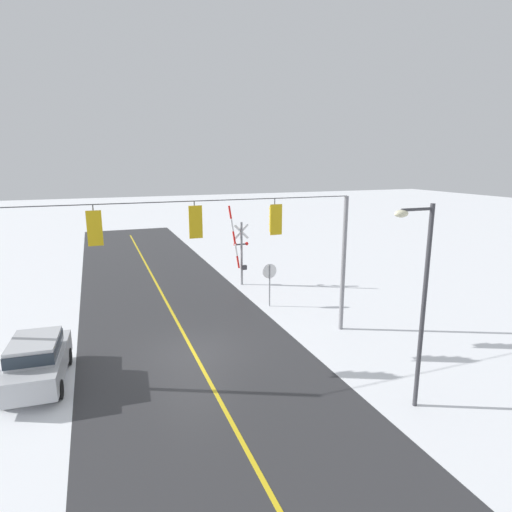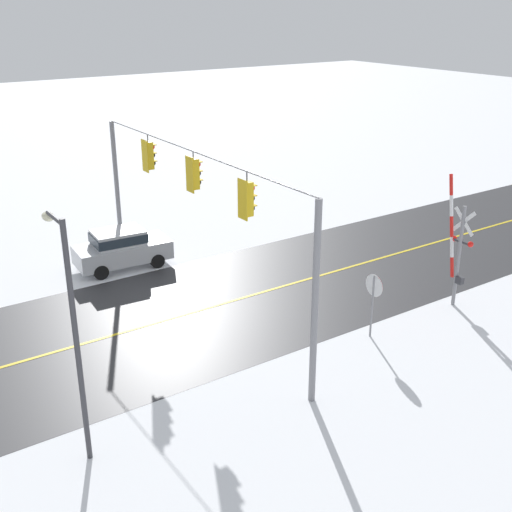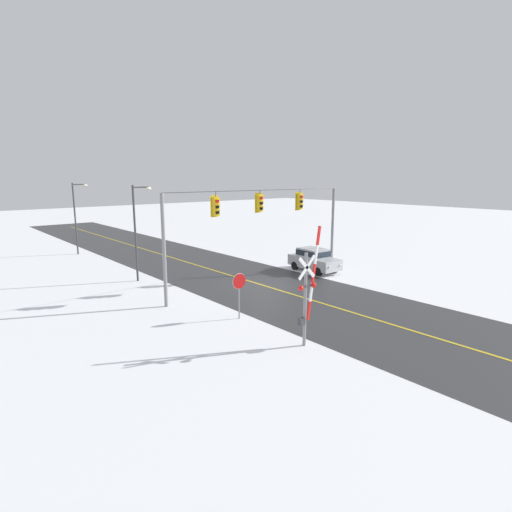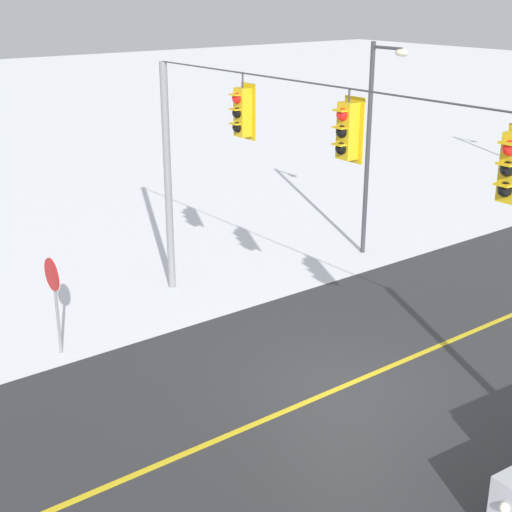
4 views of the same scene
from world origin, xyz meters
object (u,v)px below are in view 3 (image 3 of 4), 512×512
at_px(railroad_crossing, 307,292).
at_px(streetlamp_far, 77,212).
at_px(stop_sign, 239,286).
at_px(streetlamp_near, 138,224).
at_px(parked_car_silver, 314,259).

height_order(railroad_crossing, streetlamp_far, streetlamp_far).
bearing_deg(stop_sign, streetlamp_near, 92.54).
relative_size(streetlamp_near, streetlamp_far, 1.00).
bearing_deg(streetlamp_far, railroad_crossing, -88.78).
bearing_deg(parked_car_silver, streetlamp_near, 152.67).
xyz_separation_m(parked_car_silver, streetlamp_far, (-11.23, 18.79, 2.96)).
distance_m(parked_car_silver, streetlamp_far, 22.08).
bearing_deg(stop_sign, parked_car_silver, 23.71).
height_order(parked_car_silver, streetlamp_far, streetlamp_far).
bearing_deg(stop_sign, streetlamp_far, 91.14).
height_order(railroad_crossing, parked_car_silver, railroad_crossing).
relative_size(railroad_crossing, streetlamp_far, 0.78).
height_order(stop_sign, streetlamp_near, streetlamp_near).
distance_m(railroad_crossing, streetlamp_near, 15.05).
bearing_deg(stop_sign, railroad_crossing, -88.33).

